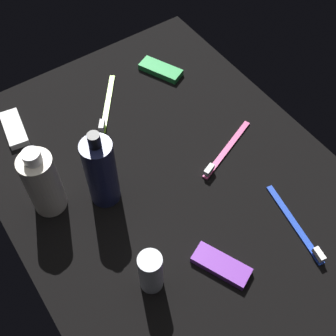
% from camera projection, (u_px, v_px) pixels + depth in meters
% --- Properties ---
extents(ground_plane, '(0.84, 0.64, 0.01)m').
position_uv_depth(ground_plane, '(168.00, 178.00, 0.90)').
color(ground_plane, black).
extents(lotion_bottle, '(0.06, 0.06, 0.19)m').
position_uv_depth(lotion_bottle, '(101.00, 172.00, 0.81)').
color(lotion_bottle, '#1A1E42').
rests_on(lotion_bottle, ground_plane).
extents(bodywash_bottle, '(0.06, 0.06, 0.16)m').
position_uv_depth(bodywash_bottle, '(43.00, 183.00, 0.80)').
color(bodywash_bottle, silver).
rests_on(bodywash_bottle, ground_plane).
extents(deodorant_stick, '(0.04, 0.04, 0.10)m').
position_uv_depth(deodorant_stick, '(151.00, 272.00, 0.73)').
color(deodorant_stick, silver).
rests_on(deodorant_stick, ground_plane).
extents(toothbrush_pink, '(0.08, 0.17, 0.02)m').
position_uv_depth(toothbrush_pink, '(225.00, 152.00, 0.93)').
color(toothbrush_pink, '#E55999').
rests_on(toothbrush_pink, ground_plane).
extents(toothbrush_lime, '(0.15, 0.12, 0.02)m').
position_uv_depth(toothbrush_lime, '(106.00, 106.00, 1.00)').
color(toothbrush_lime, '#8CD133').
rests_on(toothbrush_lime, ground_plane).
extents(toothbrush_blue, '(0.18, 0.05, 0.02)m').
position_uv_depth(toothbrush_blue, '(298.00, 227.00, 0.83)').
color(toothbrush_blue, blue).
rests_on(toothbrush_blue, ground_plane).
extents(snack_bar_purple, '(0.11, 0.08, 0.01)m').
position_uv_depth(snack_bar_purple, '(221.00, 265.00, 0.78)').
color(snack_bar_purple, purple).
rests_on(snack_bar_purple, ground_plane).
extents(snack_bar_white, '(0.11, 0.06, 0.01)m').
position_uv_depth(snack_bar_white, '(14.00, 129.00, 0.96)').
color(snack_bar_white, white).
rests_on(snack_bar_white, ground_plane).
extents(snack_bar_green, '(0.11, 0.08, 0.01)m').
position_uv_depth(snack_bar_green, '(161.00, 70.00, 1.07)').
color(snack_bar_green, green).
rests_on(snack_bar_green, ground_plane).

